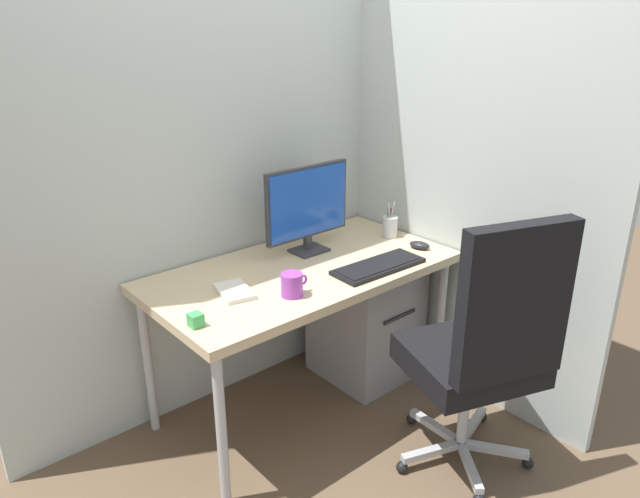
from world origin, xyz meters
The scene contains 13 objects.
ground_plane centered at (0.00, 0.00, 0.00)m, with size 8.00×8.00×0.00m, color brown.
wall_back centered at (0.00, 0.39, 1.40)m, with size 2.54×0.04×2.80m, color #B7C1BC.
wall_side_right centered at (0.73, -0.16, 1.40)m, with size 0.04×1.86×2.80m, color #B7C1BC.
desk centered at (0.00, 0.00, 0.68)m, with size 1.41×0.73×0.74m.
office_chair centered at (0.25, -0.82, 0.61)m, with size 0.62×0.63×1.15m.
filing_cabinet centered at (0.44, 0.02, 0.30)m, with size 0.44×0.47×0.60m.
monitor centered at (0.15, 0.14, 0.97)m, with size 0.47×0.13×0.42m.
keyboard centered at (0.25, -0.23, 0.75)m, with size 0.45×0.19×0.02m.
mouse centered at (0.58, -0.19, 0.76)m, with size 0.06×0.10×0.04m, color black.
pen_holder centered at (0.59, 0.02, 0.79)m, with size 0.08×0.08×0.18m.
notebook centered at (-0.38, -0.03, 0.75)m, with size 0.12×0.19×0.02m, color silver.
coffee_mug centered at (-0.21, -0.20, 0.79)m, with size 0.12×0.09×0.10m.
desk_clamp_accessory centered at (-0.64, -0.17, 0.76)m, with size 0.05×0.05×0.05m, color #3FAD59.
Camera 1 is at (-1.56, -1.94, 1.82)m, focal length 33.65 mm.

